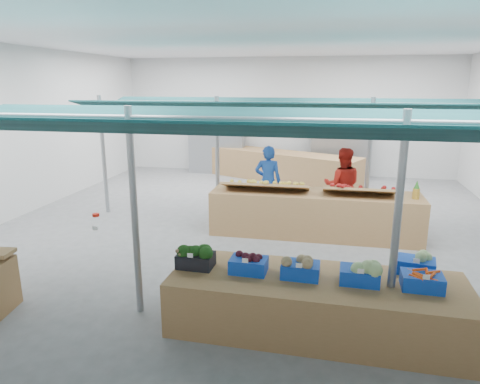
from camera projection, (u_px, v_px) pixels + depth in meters
The scene contains 22 objects.
floor at pixel (254, 228), 9.96m from camera, with size 13.00×13.00×0.00m, color slate.
hall at pixel (265, 110), 10.67m from camera, with size 13.00×13.00×13.00m.
pole_grid at pixel (279, 167), 7.70m from camera, with size 10.00×4.60×3.00m.
awnings at pixel (280, 113), 7.47m from camera, with size 9.50×7.08×0.30m.
back_shelving_left at pixel (217, 146), 15.91m from camera, with size 2.00×0.50×2.00m, color #B23F33.
back_shelving_right at pixel (341, 150), 15.00m from camera, with size 2.00×0.50×2.00m, color #B23F33.
veg_counter at pixel (315, 304), 5.79m from camera, with size 3.92×1.31×0.76m, color olive.
fruit_counter at pixel (314, 214), 9.44m from camera, with size 4.53×1.08×0.97m, color olive.
far_counter at pixel (281, 166), 14.75m from camera, with size 5.54×1.11×1.00m, color olive.
vendor_left at pixel (268, 182), 10.62m from camera, with size 0.66×0.43×1.81m, color #163F93.
vendor_right at pixel (342, 185), 10.25m from camera, with size 0.88×0.69×1.81m, color #A11A13.
crate_broccoli at pixel (196, 256), 6.01m from camera, with size 0.51×0.41×0.35m.
crate_beets at pixel (249, 263), 5.86m from camera, with size 0.51×0.41×0.29m.
crate_celeriac at pixel (301, 267), 5.70m from camera, with size 0.51×0.41×0.31m.
crate_cabbage at pixel (360, 271), 5.53m from camera, with size 0.51×0.41×0.35m.
crate_carrots at pixel (422, 281), 5.38m from camera, with size 0.51×0.41×0.29m.
sparrow at pixel (180, 253), 5.90m from camera, with size 0.12×0.09×0.11m.
pole_ribbon at pixel (96, 216), 7.30m from camera, with size 0.12×0.12×0.28m.
apple_heap_yellow at pixel (265, 184), 9.38m from camera, with size 1.91×0.73×0.27m.
apple_heap_red at pixel (359, 188), 8.99m from camera, with size 1.51×0.72×0.27m.
pineapple at pixel (416, 190), 8.77m from camera, with size 0.14×0.14×0.39m.
crate_extra at pixel (416, 262), 5.84m from camera, with size 0.55×0.45×0.32m.
Camera 1 is at (1.65, -9.30, 3.29)m, focal length 32.00 mm.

